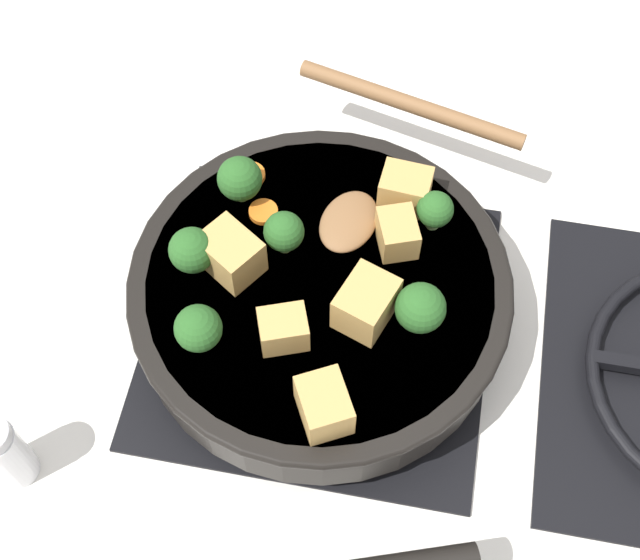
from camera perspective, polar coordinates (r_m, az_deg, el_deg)
ground_plane at (r=0.83m, az=-0.00°, el=-2.81°), size 2.40×2.40×0.00m
front_burner_grate at (r=0.82m, az=-0.00°, el=-2.42°), size 0.31×0.31×0.03m
skillet_pan at (r=0.78m, az=0.02°, el=-1.02°), size 0.43×0.33×0.05m
wooden_spoon at (r=0.83m, az=4.15°, el=8.07°), size 0.22×0.22×0.02m
tofu_cube_center_large at (r=0.75m, az=-5.65°, el=1.97°), size 0.06×0.06×0.04m
tofu_cube_near_handle at (r=0.69m, az=0.26°, el=-8.02°), size 0.06×0.05×0.04m
tofu_cube_east_chunk at (r=0.73m, az=2.97°, el=-1.51°), size 0.06×0.05×0.04m
tofu_cube_west_chunk at (r=0.79m, az=5.47°, el=5.83°), size 0.04×0.05×0.03m
tofu_cube_back_piece at (r=0.72m, az=-2.36°, el=-3.17°), size 0.04×0.05×0.03m
tofu_cube_front_piece at (r=0.77m, az=4.97°, el=3.01°), size 0.05×0.04×0.03m
broccoli_floret_near_spoon at (r=0.76m, az=-2.33°, el=3.09°), size 0.04×0.04×0.04m
broccoli_floret_center_top at (r=0.71m, az=-7.80°, el=-3.11°), size 0.04×0.04×0.05m
broccoli_floret_east_rim at (r=0.75m, az=-8.20°, el=1.88°), size 0.04×0.04×0.05m
broccoli_floret_west_rim at (r=0.79m, az=-5.16°, el=6.45°), size 0.04×0.04×0.05m
broccoli_floret_north_edge at (r=0.78m, az=7.37°, el=4.47°), size 0.03×0.03×0.04m
broccoli_floret_south_cluster at (r=0.72m, az=6.44°, el=-1.81°), size 0.04×0.04×0.05m
carrot_slice_orange_thin at (r=0.82m, az=-4.51°, el=6.71°), size 0.03×0.03×0.01m
carrot_slice_near_center at (r=0.79m, az=-3.65°, el=4.38°), size 0.03×0.03×0.01m
salt_shaker at (r=0.78m, az=-19.58°, el=-10.34°), size 0.04×0.04×0.09m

